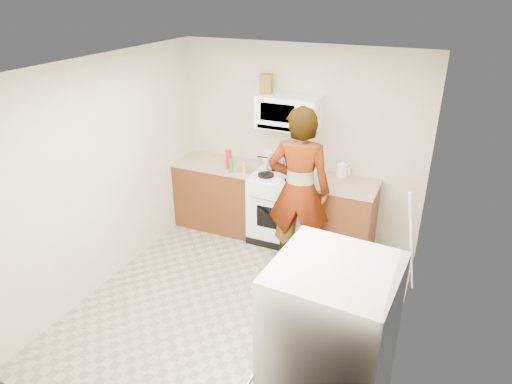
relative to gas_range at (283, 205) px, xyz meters
The scene contains 20 objects.
floor 1.56m from the gas_range, 86.14° to the right, with size 3.60×3.60×0.00m, color gray.
back_wall 0.83m from the gas_range, 72.00° to the left, with size 3.20×0.02×2.50m, color beige.
right_wall 2.37m from the gas_range, 41.25° to the right, with size 0.02×3.60×2.50m, color beige.
cabinet_left 0.94m from the gas_range, behind, with size 1.12×0.62×0.90m, color #5A2A15.
counter_left 1.03m from the gas_range, behind, with size 1.14×0.64×0.04m, color tan.
cabinet_right 0.78m from the gas_range, ahead, with size 0.80×0.62×0.90m, color #5A2A15.
counter_right 0.89m from the gas_range, ahead, with size 0.82×0.64×0.04m, color tan.
gas_range is the anchor object (origin of this frame).
microwave 1.22m from the gas_range, 90.00° to the left, with size 0.76×0.38×0.40m, color white.
person 0.81m from the gas_range, 53.44° to the right, with size 0.72×0.47×1.97m, color tan.
fridge 3.21m from the gas_range, 64.18° to the right, with size 0.70×0.70×1.70m, color silver.
kettle 0.90m from the gas_range, 17.53° to the left, with size 0.13×0.13×0.16m, color white.
jug 1.57m from the gas_range, 156.69° to the left, with size 0.14×0.14×0.24m, color brown.
saucepan 0.57m from the gas_range, 139.71° to the left, with size 0.25×0.25×0.14m, color #AFAEB3.
tray 0.50m from the gas_range, 40.54° to the right, with size 0.25×0.16×0.05m, color silver.
bottle_spray 0.93m from the gas_range, behind, with size 0.08×0.08×0.25m, color red.
bottle_hot_sauce 0.73m from the gas_range, 155.08° to the right, with size 0.05×0.05×0.17m, color orange.
bottle_green_cap 0.86m from the gas_range, 159.77° to the right, with size 0.06×0.06×0.18m, color #208818.
pot_lid 0.67m from the gas_range, behind, with size 0.25×0.25×0.01m, color silver.
broom 1.76m from the gas_range, 18.03° to the right, with size 0.03×0.03×1.25m, color white.
Camera 1 is at (1.75, -3.54, 3.16)m, focal length 32.00 mm.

